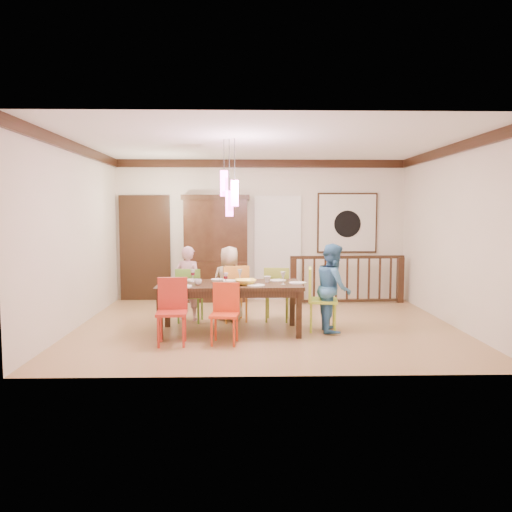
{
  "coord_description": "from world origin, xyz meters",
  "views": [
    {
      "loc": [
        -0.35,
        -7.9,
        1.82
      ],
      "look_at": [
        -0.16,
        -0.01,
        1.13
      ],
      "focal_mm": 35.0,
      "sensor_mm": 36.0,
      "label": 1
    }
  ],
  "objects_px": {
    "chair_far_left": "(190,291)",
    "chair_end_right": "(323,295)",
    "person_far_mid": "(229,283)",
    "person_end_right": "(333,288)",
    "person_far_left": "(188,283)",
    "dining_table": "(230,289)",
    "china_hutch": "(216,248)",
    "balustrade": "(347,278)"
  },
  "relations": [
    {
      "from": "chair_end_right",
      "to": "china_hutch",
      "type": "bearing_deg",
      "value": 41.33
    },
    {
      "from": "dining_table",
      "to": "balustrade",
      "type": "bearing_deg",
      "value": 45.08
    },
    {
      "from": "china_hutch",
      "to": "balustrade",
      "type": "distance_m",
      "value": 2.72
    },
    {
      "from": "chair_end_right",
      "to": "balustrade",
      "type": "distance_m",
      "value": 2.47
    },
    {
      "from": "chair_far_left",
      "to": "person_end_right",
      "type": "bearing_deg",
      "value": 168.23
    },
    {
      "from": "china_hutch",
      "to": "person_far_left",
      "type": "relative_size",
      "value": 1.73
    },
    {
      "from": "balustrade",
      "to": "person_end_right",
      "type": "bearing_deg",
      "value": -109.66
    },
    {
      "from": "person_far_left",
      "to": "person_end_right",
      "type": "bearing_deg",
      "value": 176.29
    },
    {
      "from": "chair_far_left",
      "to": "person_far_mid",
      "type": "distance_m",
      "value": 0.67
    },
    {
      "from": "dining_table",
      "to": "person_far_left",
      "type": "relative_size",
      "value": 1.73
    },
    {
      "from": "person_far_left",
      "to": "person_end_right",
      "type": "xyz_separation_m",
      "value": [
        2.31,
        -0.85,
        0.05
      ]
    },
    {
      "from": "person_far_left",
      "to": "person_end_right",
      "type": "height_order",
      "value": "person_end_right"
    },
    {
      "from": "dining_table",
      "to": "chair_far_left",
      "type": "bearing_deg",
      "value": 130.89
    },
    {
      "from": "chair_far_left",
      "to": "person_far_left",
      "type": "bearing_deg",
      "value": -65.57
    },
    {
      "from": "balustrade",
      "to": "dining_table",
      "type": "bearing_deg",
      "value": -136.75
    },
    {
      "from": "chair_far_left",
      "to": "china_hutch",
      "type": "height_order",
      "value": "china_hutch"
    },
    {
      "from": "china_hutch",
      "to": "person_far_mid",
      "type": "xyz_separation_m",
      "value": [
        0.33,
        -1.84,
        -0.46
      ]
    },
    {
      "from": "person_far_left",
      "to": "person_far_mid",
      "type": "distance_m",
      "value": 0.7
    },
    {
      "from": "person_far_left",
      "to": "balustrade",
      "type": "bearing_deg",
      "value": -137.09
    },
    {
      "from": "dining_table",
      "to": "balustrade",
      "type": "relative_size",
      "value": 0.94
    },
    {
      "from": "chair_end_right",
      "to": "person_far_mid",
      "type": "xyz_separation_m",
      "value": [
        -1.46,
        0.83,
        0.07
      ]
    },
    {
      "from": "person_far_mid",
      "to": "chair_far_left",
      "type": "bearing_deg",
      "value": 23.94
    },
    {
      "from": "person_far_mid",
      "to": "person_end_right",
      "type": "bearing_deg",
      "value": 165.03
    },
    {
      "from": "person_far_mid",
      "to": "balustrade",
      "type": "bearing_deg",
      "value": -134.4
    },
    {
      "from": "chair_end_right",
      "to": "person_end_right",
      "type": "xyz_separation_m",
      "value": [
        0.15,
        -0.02,
        0.12
      ]
    },
    {
      "from": "chair_end_right",
      "to": "person_far_left",
      "type": "bearing_deg",
      "value": 76.38
    },
    {
      "from": "chair_end_right",
      "to": "person_far_mid",
      "type": "relative_size",
      "value": 0.77
    },
    {
      "from": "chair_end_right",
      "to": "person_far_left",
      "type": "xyz_separation_m",
      "value": [
        -2.15,
        0.83,
        0.07
      ]
    },
    {
      "from": "balustrade",
      "to": "china_hutch",
      "type": "bearing_deg",
      "value": 169.56
    },
    {
      "from": "chair_far_left",
      "to": "chair_end_right",
      "type": "xyz_separation_m",
      "value": [
        2.1,
        -0.7,
        0.04
      ]
    },
    {
      "from": "person_far_left",
      "to": "chair_end_right",
      "type": "bearing_deg",
      "value": 175.43
    },
    {
      "from": "chair_far_left",
      "to": "chair_end_right",
      "type": "height_order",
      "value": "chair_end_right"
    },
    {
      "from": "dining_table",
      "to": "chair_end_right",
      "type": "bearing_deg",
      "value": 1.25
    },
    {
      "from": "chair_end_right",
      "to": "balustrade",
      "type": "xyz_separation_m",
      "value": [
        0.86,
        2.32,
        -0.06
      ]
    },
    {
      "from": "balustrade",
      "to": "person_far_mid",
      "type": "bearing_deg",
      "value": -150.1
    },
    {
      "from": "person_far_left",
      "to": "person_far_mid",
      "type": "height_order",
      "value": "person_far_left"
    },
    {
      "from": "china_hutch",
      "to": "person_end_right",
      "type": "relative_size",
      "value": 1.61
    },
    {
      "from": "china_hutch",
      "to": "chair_far_left",
      "type": "bearing_deg",
      "value": -99.33
    },
    {
      "from": "dining_table",
      "to": "chair_far_left",
      "type": "xyz_separation_m",
      "value": [
        -0.68,
        0.76,
        -0.15
      ]
    },
    {
      "from": "china_hutch",
      "to": "person_far_mid",
      "type": "distance_m",
      "value": 1.93
    },
    {
      "from": "dining_table",
      "to": "person_end_right",
      "type": "distance_m",
      "value": 1.58
    },
    {
      "from": "dining_table",
      "to": "chair_end_right",
      "type": "xyz_separation_m",
      "value": [
        1.42,
        0.06,
        -0.11
      ]
    }
  ]
}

